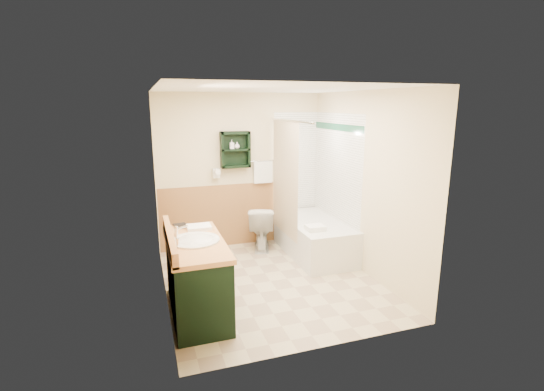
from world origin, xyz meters
The scene contains 25 objects.
floor centered at (0.00, 0.00, 0.00)m, with size 3.00×3.00×0.00m, color #C6B790.
back_wall centered at (0.00, 1.52, 1.20)m, with size 2.60×0.04×2.40m, color #F8EBC2.
left_wall centered at (-1.32, 0.00, 1.20)m, with size 0.04×3.00×2.40m, color #F8EBC2.
right_wall centered at (1.32, 0.00, 1.20)m, with size 0.04×3.00×2.40m, color #F8EBC2.
ceiling centered at (0.00, 0.00, 2.42)m, with size 2.60×3.00×0.04m, color white.
wainscot_left centered at (-1.29, 0.00, 0.50)m, with size 2.98×2.98×1.00m, color #A67A43, non-canonical shape.
wainscot_back centered at (0.00, 1.49, 0.50)m, with size 2.58×2.58×1.00m, color #A67A43, non-canonical shape.
mirror_frame centered at (-1.27, -0.55, 1.50)m, with size 1.30×1.30×1.00m, color brown, non-canonical shape.
mirror_glass centered at (-1.27, -0.55, 1.50)m, with size 1.20×1.20×0.90m, color white, non-canonical shape.
tile_right centered at (1.28, 0.75, 1.05)m, with size 1.50×1.50×2.10m, color white, non-canonical shape.
tile_back centered at (1.03, 1.48, 1.05)m, with size 0.95×0.95×2.10m, color white, non-canonical shape.
tile_accent centered at (1.27, 0.75, 1.90)m, with size 1.50×1.50×0.10m, color #164D34, non-canonical shape.
wall_shelf centered at (-0.10, 1.41, 1.55)m, with size 0.45×0.15×0.55m, color black.
hair_dryer centered at (-0.40, 1.43, 1.20)m, with size 0.10×0.24×0.18m, color white, non-canonical shape.
towel_bar centered at (0.35, 1.45, 1.35)m, with size 0.40×0.06×0.40m, color white, non-canonical shape.
curtain_rod centered at (0.53, 0.75, 2.00)m, with size 0.03×0.03×1.60m, color silver.
shower_curtain centered at (0.53, 0.92, 1.15)m, with size 1.05×1.05×1.70m, color #BEAD8F, non-canonical shape.
vanity centered at (-0.99, -0.47, 0.41)m, with size 0.59×1.30×0.82m, color black.
bathtub centered at (0.93, 0.68, 0.26)m, with size 0.79×1.50×0.53m, color silver.
toilet centered at (0.24, 1.19, 0.34)m, with size 0.38×0.69×0.68m, color silver.
counter_towel centered at (-0.89, -0.07, 0.84)m, with size 0.27×0.21×0.04m, color white.
vanity_book centered at (-1.16, 0.07, 0.92)m, with size 0.15×0.02×0.20m, color black.
tub_towel centered at (0.74, 0.28, 0.56)m, with size 0.25×0.21×0.07m, color white.
soap_bottle_a centered at (-0.15, 1.40, 1.60)m, with size 0.06×0.14×0.06m, color silver.
soap_bottle_b centered at (-0.07, 1.40, 1.60)m, with size 0.08×0.10×0.08m, color silver.
Camera 1 is at (-1.47, -4.45, 2.23)m, focal length 26.00 mm.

